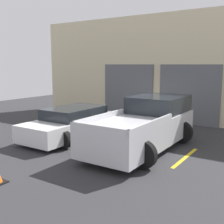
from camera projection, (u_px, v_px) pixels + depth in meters
The scene contains 7 objects.
ground_plane at pixel (131, 132), 12.10m from camera, with size 28.00×28.00×0.00m, color #2D2D30.
shophouse_building at pixel (163, 69), 14.37m from camera, with size 15.30×0.68×5.41m.
pickup_truck at pixel (145, 125), 9.70m from camera, with size 2.50×5.06×1.73m.
sedan_white at pixel (73, 123), 11.20m from camera, with size 2.17×4.44×1.21m.
parking_stripe_far_left at pixel (46, 132), 12.10m from camera, with size 0.12×2.20×0.01m, color gold.
parking_stripe_left at pixel (105, 143), 10.44m from camera, with size 0.12×2.20×0.01m, color gold.
parking_stripe_centre at pixel (185, 158), 8.78m from camera, with size 0.12×2.20×0.01m, color gold.
Camera 1 is at (5.77, -10.31, 2.88)m, focal length 45.00 mm.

